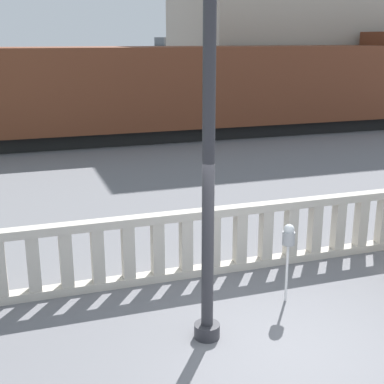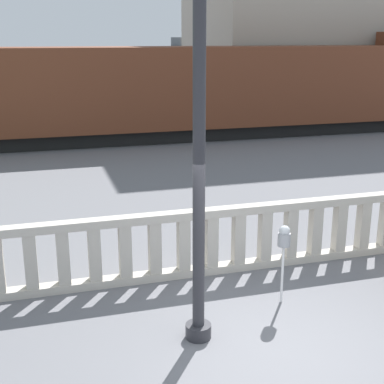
% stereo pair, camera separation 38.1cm
% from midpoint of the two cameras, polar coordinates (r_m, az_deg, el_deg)
% --- Properties ---
extents(ground_plane, '(160.00, 160.00, 0.00)m').
position_cam_midpoint_polar(ground_plane, '(7.51, 10.26, -16.68)').
color(ground_plane, slate).
extents(balustrade, '(13.14, 0.24, 1.20)m').
position_cam_midpoint_polar(balustrade, '(9.42, 3.24, -5.28)').
color(balustrade, '#BCB5A8').
rests_on(balustrade, ground).
extents(lamppost, '(0.38, 0.38, 6.18)m').
position_cam_midpoint_polar(lamppost, '(6.66, 2.44, 10.45)').
color(lamppost, '#2D2D33').
rests_on(lamppost, ground).
extents(parking_meter, '(0.20, 0.20, 1.29)m').
position_cam_midpoint_polar(parking_meter, '(8.37, 11.08, -5.11)').
color(parking_meter, silver).
rests_on(parking_meter, ground).
extents(train_near, '(24.89, 3.12, 4.28)m').
position_cam_midpoint_polar(train_near, '(22.45, 1.08, 10.79)').
color(train_near, black).
rests_on(train_near, ground).
extents(train_far, '(18.49, 2.96, 4.04)m').
position_cam_midpoint_polar(train_far, '(37.70, -10.95, 12.52)').
color(train_far, black).
rests_on(train_far, ground).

